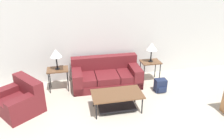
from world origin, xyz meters
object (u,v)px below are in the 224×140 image
Objects in this scene: table_lamp_right at (152,47)px; backpack at (160,86)px; side_table_right at (150,64)px; coffee_table at (117,98)px; side_table_left at (58,71)px; table_lamp_left at (56,54)px; armchair at (20,100)px; couch at (106,76)px.

backpack is (0.06, -0.72, -0.93)m from table_lamp_right.
backpack is (0.06, -0.72, -0.39)m from side_table_right.
coffee_table is 1.90× the size of side_table_left.
table_lamp_left is (0.00, 0.00, 0.54)m from side_table_left.
coffee_table is 3.27× the size of backpack.
armchair reaches higher than backpack.
table_lamp_right is at bearing 0.00° from side_table_right.
coffee_table is 2.09× the size of table_lamp_right.
armchair is 2.37m from coffee_table.
table_lamp_left reaches higher than armchair.
side_table_right is at bearing 13.69° from armchair.
side_table_right is 2.83m from table_lamp_left.
backpack is at bearing 2.79° from armchair.
table_lamp_left is (-2.78, 0.00, 0.54)m from side_table_right.
couch is 1.61m from table_lamp_left.
couch is 2.47m from armchair.
armchair is 3.75m from backpack.
table_lamp_left is 3.07m from backpack.
coffee_table is 2.09× the size of table_lamp_left.
coffee_table is 2.11m from table_lamp_left.
table_lamp_left is at bearing 165.82° from backpack.
coffee_table is 2.07m from table_lamp_right.
couch is 3.43× the size of table_lamp_right.
armchair is 3.55× the size of backpack.
backpack is at bearing -14.18° from table_lamp_left.
couch is 1.36m from coffee_table.
table_lamp_left is (-1.41, 1.36, 0.77)m from coffee_table.
side_table_left is 2.95m from backpack.
side_table_left is at bearing 44.56° from armchair.
coffee_table is 1.94m from side_table_right.
couch is 1.62m from backpack.
side_table_left is 1.00× the size of side_table_right.
side_table_left is 1.10× the size of table_lamp_left.
side_table_left is (-1.41, 1.36, 0.23)m from coffee_table.
armchair is 2.06× the size of side_table_right.
side_table_left is at bearing 180.00° from side_table_right.
side_table_right is (2.78, 0.00, 0.00)m from side_table_left.
side_table_right is (1.39, -0.00, 0.28)m from couch.
side_table_left is at bearing 136.08° from coffee_table.
couch is 3.12× the size of side_table_left.
table_lamp_left is 1.00× the size of table_lamp_right.
side_table_right is at bearing 0.00° from table_lamp_left.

